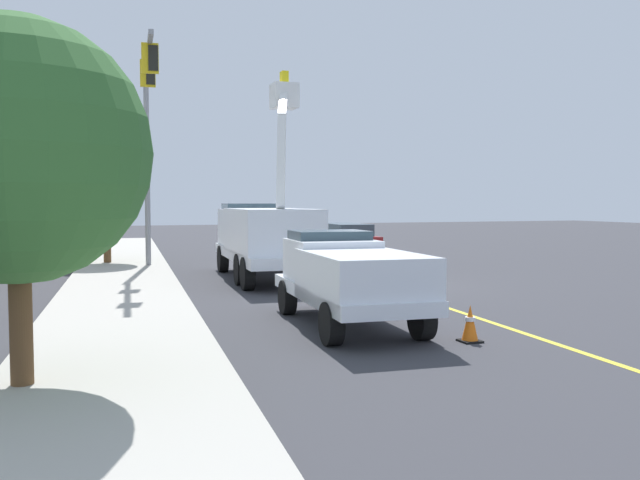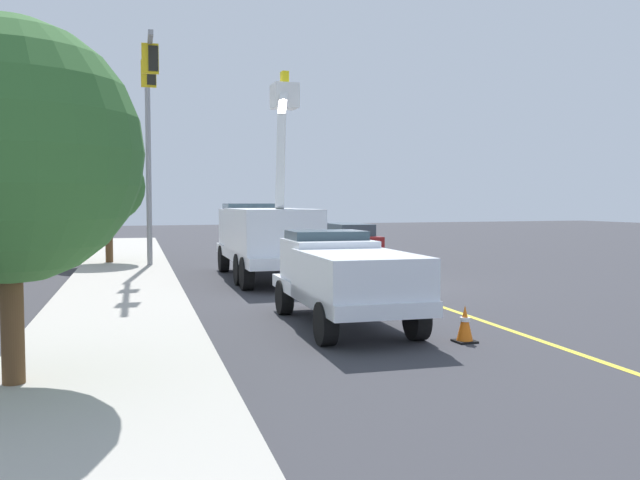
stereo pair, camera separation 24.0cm
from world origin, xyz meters
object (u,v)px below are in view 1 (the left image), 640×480
Objects in this scene: utility_bucket_truck at (265,234)px; traffic_cone_mid_front at (348,282)px; service_pickup_truck at (348,276)px; traffic_cone_leading at (470,324)px; traffic_cone_mid_rear at (287,257)px; passing_minivan at (347,238)px; traffic_signal_mast at (148,116)px.

utility_bucket_truck reaches higher than traffic_cone_mid_front.
service_pickup_truck reaches higher than traffic_cone_leading.
traffic_cone_mid_rear is (15.73, -1.13, 0.05)m from traffic_cone_leading.
traffic_cone_mid_rear is (13.34, -2.73, -0.71)m from service_pickup_truck.
traffic_cone_mid_front is (-4.80, -1.25, -1.26)m from utility_bucket_truck.
passing_minivan is (7.16, -6.11, -0.65)m from utility_bucket_truck.
traffic_cone_mid_rear is at bearing -11.55° from service_pickup_truck.
utility_bucket_truck is at bearing -4.18° from service_pickup_truck.
traffic_cone_leading is 0.88× the size of traffic_cone_mid_rear.
traffic_cone_mid_front is (-11.96, 4.87, -0.61)m from passing_minivan.
traffic_signal_mast is at bearing 45.04° from utility_bucket_truck.
traffic_cone_mid_front is (7.07, -0.34, 0.01)m from traffic_cone_leading.
utility_bucket_truck is 1.70× the size of passing_minivan.
traffic_cone_mid_rear is at bearing -5.20° from traffic_cone_mid_front.
traffic_cone_mid_front is at bearing 174.80° from traffic_cone_mid_rear.
utility_bucket_truck is at bearing 152.21° from traffic_cone_mid_rear.
passing_minivan reaches higher than traffic_cone_leading.
service_pickup_truck is 7.72× the size of traffic_cone_mid_front.
utility_bucket_truck reaches higher than traffic_cone_leading.
passing_minivan is (16.64, -6.81, -0.15)m from service_pickup_truck.
traffic_signal_mast reaches higher than traffic_cone_leading.
utility_bucket_truck is 5.12m from traffic_cone_mid_front.
utility_bucket_truck is 10.01× the size of traffic_cone_mid_rear.
service_pickup_truck is at bearing 157.76° from passing_minivan.
service_pickup_truck is (-9.49, 0.69, -0.50)m from utility_bucket_truck.
traffic_cone_leading is at bearing -146.12° from service_pickup_truck.
traffic_cone_mid_rear is (-3.30, 4.08, -0.56)m from passing_minivan.
service_pickup_truck is 17.98m from passing_minivan.
traffic_cone_mid_front is 0.89× the size of traffic_cone_mid_rear.
traffic_signal_mast reaches higher than traffic_cone_mid_front.
passing_minivan reaches higher than traffic_cone_mid_front.
utility_bucket_truck is at bearing 139.50° from passing_minivan.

